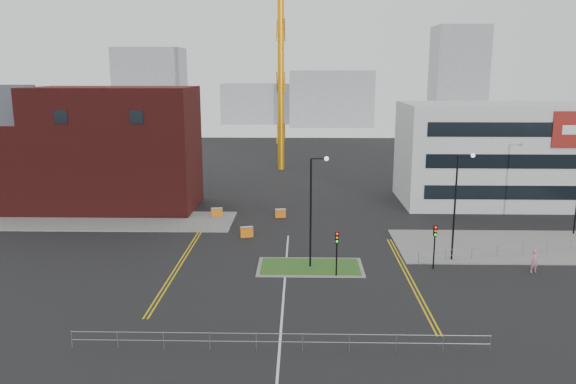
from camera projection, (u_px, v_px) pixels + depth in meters
name	position (u px, v px, depth m)	size (l,w,h in m)	color
ground	(283.00, 308.00, 38.05)	(200.00, 200.00, 0.00)	black
pavement_left	(103.00, 221.00, 59.98)	(28.00, 8.00, 0.12)	slate
pavement_right	(528.00, 246.00, 51.24)	(24.00, 10.00, 0.12)	slate
island_kerb	(310.00, 267.00, 45.82)	(8.60, 4.60, 0.08)	slate
grass_island	(310.00, 267.00, 45.81)	(8.00, 4.00, 0.12)	#22511B
brick_building	(91.00, 150.00, 64.48)	(24.20, 10.07, 14.24)	#4D1513
office_block	(507.00, 154.00, 67.47)	(25.00, 12.20, 12.00)	silver
streetlamp_island	(313.00, 203.00, 44.68)	(1.46, 0.36, 9.18)	black
streetlamp_right_near	(458.00, 198.00, 46.37)	(1.46, 0.36, 9.18)	black
traffic_light_island	(337.00, 245.00, 43.27)	(0.28, 0.33, 3.65)	black
traffic_light_right	(435.00, 238.00, 45.05)	(0.28, 0.33, 3.65)	black
railing_front	(279.00, 338.00, 32.02)	(24.05, 0.05, 1.10)	gray
railing_left	(178.00, 225.00, 55.73)	(6.05, 0.05, 1.10)	gray
railing_right	(523.00, 247.00, 48.68)	(19.05, 5.05, 1.10)	gray
centre_line	(284.00, 296.00, 40.00)	(0.15, 30.00, 0.01)	silver
yellow_left_a	(181.00, 259.00, 48.02)	(0.12, 24.00, 0.01)	gold
yellow_left_b	(185.00, 259.00, 48.01)	(0.12, 24.00, 0.01)	gold
yellow_right_a	(407.00, 277.00, 43.71)	(0.12, 20.00, 0.01)	gold
yellow_right_b	(411.00, 277.00, 43.70)	(0.12, 20.00, 0.01)	gold
skyline_a	(151.00, 89.00, 153.89)	(18.00, 12.00, 22.00)	gray
skyline_b	(331.00, 98.00, 163.21)	(24.00, 12.00, 16.00)	gray
skyline_c	(458.00, 78.00, 156.29)	(14.00, 12.00, 28.00)	gray
skyline_d	(271.00, 103.00, 173.80)	(30.00, 12.00, 12.00)	gray
pedestrian	(534.00, 261.00, 44.56)	(0.68, 0.45, 1.87)	#C7808B
barrier_left	(217.00, 212.00, 61.56)	(1.30, 0.66, 1.04)	orange
barrier_mid	(247.00, 232.00, 54.14)	(1.28, 0.73, 1.03)	orange
barrier_right	(280.00, 213.00, 61.42)	(1.18, 0.52, 0.96)	orange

